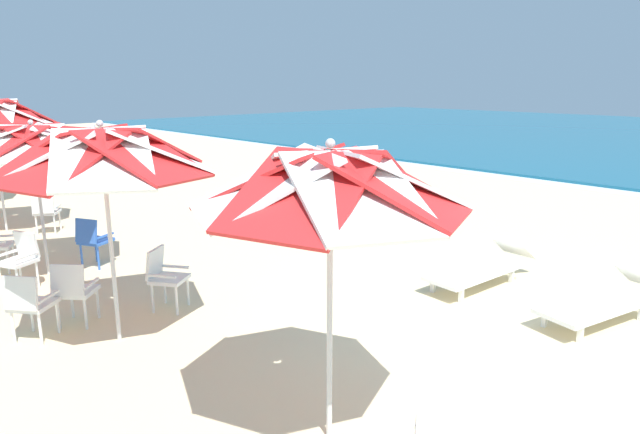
% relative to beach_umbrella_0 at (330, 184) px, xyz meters
% --- Properties ---
extents(ground_plane, '(80.00, 80.00, 0.00)m').
position_rel_beach_umbrella_0_xyz_m(ground_plane, '(-0.03, 2.95, -2.28)').
color(ground_plane, beige).
extents(beach_umbrella_0, '(2.30, 2.30, 2.64)m').
position_rel_beach_umbrella_0_xyz_m(beach_umbrella_0, '(0.00, 0.00, 0.00)').
color(beach_umbrella_0, silver).
rests_on(beach_umbrella_0, ground).
extents(plastic_chair_0, '(0.61, 0.63, 0.87)m').
position_rel_beach_umbrella_0_xyz_m(plastic_chair_0, '(1.04, 0.22, -1.78)').
color(plastic_chair_0, white).
rests_on(plastic_chair_0, ground).
extents(beach_umbrella_1, '(2.57, 2.57, 2.65)m').
position_rel_beach_umbrella_0_xyz_m(beach_umbrella_1, '(-3.13, -0.54, -0.00)').
color(beach_umbrella_1, silver).
rests_on(beach_umbrella_1, ground).
extents(plastic_chair_1, '(0.63, 0.63, 0.87)m').
position_rel_beach_umbrella_0_xyz_m(plastic_chair_1, '(-3.81, -1.32, -1.78)').
color(plastic_chair_1, white).
rests_on(plastic_chair_1, ground).
extents(plastic_chair_2, '(0.63, 0.62, 0.87)m').
position_rel_beach_umbrella_0_xyz_m(plastic_chair_2, '(-3.61, 0.34, -1.78)').
color(plastic_chair_2, white).
rests_on(plastic_chair_2, ground).
extents(plastic_chair_3, '(0.63, 0.63, 0.87)m').
position_rel_beach_umbrella_0_xyz_m(plastic_chair_3, '(-3.89, -0.77, -1.78)').
color(plastic_chair_3, white).
rests_on(plastic_chair_3, ground).
extents(beach_umbrella_2, '(2.51, 2.51, 2.50)m').
position_rel_beach_umbrella_0_xyz_m(beach_umbrella_2, '(-6.21, -0.38, -0.11)').
color(beach_umbrella_2, silver).
rests_on(beach_umbrella_2, ground).
extents(plastic_chair_4, '(0.59, 0.61, 0.87)m').
position_rel_beach_umbrella_0_xyz_m(plastic_chair_4, '(-6.07, 0.33, -1.78)').
color(plastic_chair_4, blue).
rests_on(plastic_chair_4, ground).
extents(plastic_chair_6, '(0.59, 0.61, 0.87)m').
position_rel_beach_umbrella_0_xyz_m(plastic_chair_6, '(-5.81, -0.86, -1.78)').
color(plastic_chair_6, white).
rests_on(plastic_chair_6, ground).
extents(plastic_chair_7, '(0.63, 0.62, 0.87)m').
position_rel_beach_umbrella_0_xyz_m(plastic_chair_7, '(-8.87, 0.46, -1.78)').
color(plastic_chair_7, white).
rests_on(plastic_chair_7, ground).
extents(sun_lounger_0, '(1.07, 2.23, 0.62)m').
position_rel_beach_umbrella_0_xyz_m(sun_lounger_0, '(0.68, 4.37, -2.00)').
color(sun_lounger_0, white).
rests_on(sun_lounger_0, ground).
extents(sun_lounger_1, '(0.77, 2.18, 0.62)m').
position_rel_beach_umbrella_0_xyz_m(sun_lounger_1, '(-1.14, 4.38, -2.00)').
color(sun_lounger_1, white).
rests_on(sun_lounger_1, ground).
extents(sun_lounger_2, '(0.85, 2.20, 0.62)m').
position_rel_beach_umbrella_0_xyz_m(sun_lounger_2, '(-3.96, 5.27, -2.00)').
color(sun_lounger_2, white).
rests_on(sun_lounger_2, ground).
extents(sun_lounger_3, '(1.02, 2.22, 0.62)m').
position_rel_beach_umbrella_0_xyz_m(sun_lounger_3, '(-6.04, 5.07, -2.00)').
color(sun_lounger_3, white).
rests_on(sun_lounger_3, ground).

